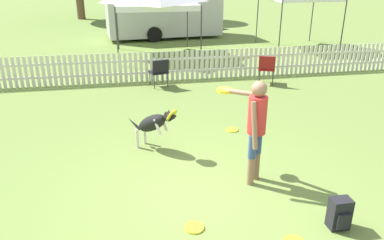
# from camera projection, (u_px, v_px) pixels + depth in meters

# --- Properties ---
(ground_plane) EXTENTS (240.00, 240.00, 0.00)m
(ground_plane) POSITION_uv_depth(u_px,v_px,m) (201.00, 195.00, 5.58)
(ground_plane) COLOR olive
(handler_person) EXTENTS (0.66, 1.08, 1.65)m
(handler_person) POSITION_uv_depth(u_px,v_px,m) (255.00, 120.00, 5.60)
(handler_person) COLOR #8C664C
(handler_person) RESTS_ON ground_plane
(leaping_dog) EXTENTS (0.93, 0.90, 0.90)m
(leaping_dog) POSITION_uv_depth(u_px,v_px,m) (153.00, 123.00, 6.78)
(leaping_dog) COLOR black
(leaping_dog) RESTS_ON ground_plane
(frisbee_near_handler) EXTENTS (0.26, 0.26, 0.02)m
(frisbee_near_handler) POSITION_uv_depth(u_px,v_px,m) (194.00, 227.00, 4.88)
(frisbee_near_handler) COLOR yellow
(frisbee_near_handler) RESTS_ON ground_plane
(frisbee_near_dog) EXTENTS (0.26, 0.26, 0.02)m
(frisbee_near_dog) POSITION_uv_depth(u_px,v_px,m) (232.00, 130.00, 7.82)
(frisbee_near_dog) COLOR yellow
(frisbee_near_dog) RESTS_ON ground_plane
(backpack_on_grass) EXTENTS (0.26, 0.23, 0.43)m
(backpack_on_grass) POSITION_uv_depth(u_px,v_px,m) (340.00, 214.00, 4.82)
(backpack_on_grass) COLOR black
(backpack_on_grass) RESTS_ON ground_plane
(picket_fence) EXTENTS (19.82, 0.04, 0.88)m
(picket_fence) POSITION_uv_depth(u_px,v_px,m) (159.00, 66.00, 11.07)
(picket_fence) COLOR silver
(picket_fence) RESTS_ON ground_plane
(folding_chair_blue_left) EXTENTS (0.57, 0.58, 0.81)m
(folding_chair_blue_left) POSITION_uv_depth(u_px,v_px,m) (159.00, 70.00, 10.45)
(folding_chair_blue_left) COLOR #333338
(folding_chair_blue_left) RESTS_ON ground_plane
(folding_chair_center) EXTENTS (0.60, 0.62, 0.85)m
(folding_chair_center) POSITION_uv_depth(u_px,v_px,m) (267.00, 67.00, 10.69)
(folding_chair_center) COLOR #333338
(folding_chair_center) RESTS_ON ground_plane
(equipment_trailer) EXTENTS (6.15, 2.62, 2.70)m
(equipment_trailer) POSITION_uv_depth(u_px,v_px,m) (163.00, 7.00, 17.59)
(equipment_trailer) COLOR #B7B7B7
(equipment_trailer) RESTS_ON ground_plane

